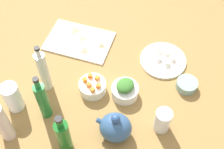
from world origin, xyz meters
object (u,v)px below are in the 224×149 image
Objects in this scene: cutting_board at (79,41)px; drinking_glass_0 at (163,120)px; drinking_glass_1 at (13,97)px; teapot at (115,127)px; bottle_1 at (44,71)px; bowl_small_side at (187,85)px; bottle_3 at (2,122)px; bowl_greens at (125,91)px; bowl_carrots at (93,87)px; bottle_0 at (43,100)px; plate_tofu at (163,60)px; bottle_2 at (63,136)px.

drinking_glass_0 is (-50.31, 36.52, 5.46)cm from cutting_board.
drinking_glass_0 is 64.71cm from drinking_glass_1.
bottle_1 reaches higher than teapot.
bottle_3 is (68.32, 45.02, 9.53)cm from bowl_small_side.
drinking_glass_0 reaches higher than bowl_greens.
bowl_small_side is 0.66× the size of drinking_glass_1.
bottle_0 reaches higher than bowl_carrots.
bowl_small_side is 82.38cm from bottle_3.
plate_tofu is 1.85× the size of bowl_carrots.
cutting_board is 2.16× the size of teapot.
bowl_greens is 53.97cm from bottle_3.
teapot is 32.03cm from bottle_0.
drinking_glass_0 reaches higher than cutting_board.
bowl_carrots is 0.50× the size of bottle_2.
bowl_greens is (13.33, 24.40, 2.17)cm from plate_tofu.
bowl_carrots is at bearing -169.35° from bottle_1.
bottle_1 is at bearing 31.60° from plate_tofu.
bowl_carrots is 30.57cm from bottle_2.
bottle_2 is (16.53, 31.37, 7.61)cm from bowl_greens.
bottle_3 reaches higher than bottle_0.
drinking_glass_0 is 0.80× the size of drinking_glass_1.
drinking_glass_0 is at bearing 148.71° from bowl_greens.
drinking_glass_0 is at bearing 99.16° from plate_tofu.
bottle_1 is (48.99, 30.14, 11.50)cm from plate_tofu.
bowl_greens is 0.46× the size of bottle_3.
bottle_0 is 15.19cm from drinking_glass_1.
drinking_glass_0 reaches higher than plate_tofu.
bottle_3 is 2.26× the size of drinking_glass_0.
bowl_greens is at bearing -86.58° from teapot.
teapot is 1.04× the size of drinking_glass_1.
drinking_glass_1 is at bearing 6.88° from drinking_glass_0.
bottle_3 is at bearing 77.56° from bottle_1.
bowl_carrots is 35.54cm from drinking_glass_0.
bowl_small_side is at bearing -151.42° from bottle_0.
drinking_glass_1 is at bearing 23.26° from bowl_greens.
bowl_greens is 22.62cm from drinking_glass_0.
bowl_carrots is (14.87, 1.83, -0.07)cm from bowl_greens.
cutting_board is 2.80× the size of drinking_glass_0.
cutting_board is 62.41cm from drinking_glass_0.
bottle_1 is 17.23cm from drinking_glass_1.
teapot is 0.56× the size of bottle_1.
drinking_glass_0 is (-35.67, -19.74, -4.42)cm from bottle_2.
teapot is at bearing -163.29° from bottle_3.
bottle_1 is (36.87, -14.48, 5.85)cm from teapot.
drinking_glass_1 is (64.23, 7.75, 1.46)cm from drinking_glass_0.
cutting_board is 59.98cm from bottle_3.
bottle_2 is (-14.65, 56.27, 9.88)cm from cutting_board.
cutting_board is at bearing -100.29° from bottle_3.
cutting_board is 2.25× the size of drinking_glass_1.
bowl_small_side is 0.36× the size of bottle_3.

